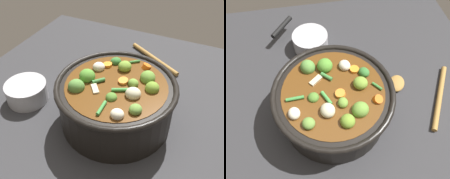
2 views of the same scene
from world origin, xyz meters
TOP-DOWN VIEW (x-y plane):
  - ground_plane at (0.00, 0.00)m, footprint 1.10×1.10m
  - cooking_pot at (0.00, 0.00)m, footprint 0.33×0.33m
  - wooden_spoon at (0.29, 0.03)m, footprint 0.23×0.23m
  - small_saucepan at (-0.04, 0.29)m, footprint 0.20×0.19m

SIDE VIEW (x-z plane):
  - ground_plane at x=0.00m, z-range 0.00..0.00m
  - wooden_spoon at x=0.29m, z-range 0.00..0.02m
  - small_saucepan at x=-0.04m, z-range 0.00..0.06m
  - cooking_pot at x=0.00m, z-range -0.01..0.15m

